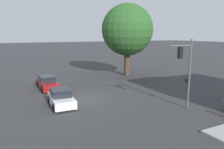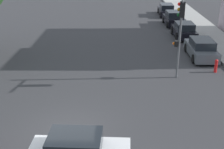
{
  "view_description": "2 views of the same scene",
  "coord_description": "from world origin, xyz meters",
  "px_view_note": "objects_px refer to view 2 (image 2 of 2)",
  "views": [
    {
      "loc": [
        18.5,
        -6.76,
        5.98
      ],
      "look_at": [
        1.14,
        2.19,
        2.36
      ],
      "focal_mm": 35.0,
      "sensor_mm": 36.0,
      "label": 1
    },
    {
      "loc": [
        2.1,
        -12.17,
        7.76
      ],
      "look_at": [
        1.97,
        1.96,
        2.06
      ],
      "focal_mm": 50.0,
      "sensor_mm": 36.0,
      "label": 2
    }
  ],
  "objects_px": {
    "parked_car_1": "(184,30)",
    "fire_hydrant": "(216,65)",
    "parked_car_2": "(174,19)",
    "parked_car_0": "(201,49)",
    "parked_car_3": "(166,10)",
    "traffic_signal": "(180,24)"
  },
  "relations": [
    {
      "from": "fire_hydrant",
      "to": "parked_car_1",
      "type": "bearing_deg",
      "value": 92.14
    },
    {
      "from": "parked_car_0",
      "to": "parked_car_3",
      "type": "height_order",
      "value": "parked_car_0"
    },
    {
      "from": "parked_car_0",
      "to": "parked_car_3",
      "type": "bearing_deg",
      "value": 1.19
    },
    {
      "from": "traffic_signal",
      "to": "parked_car_2",
      "type": "xyz_separation_m",
      "value": [
        2.56,
        15.48,
        -2.88
      ]
    },
    {
      "from": "parked_car_0",
      "to": "parked_car_2",
      "type": "relative_size",
      "value": 1.1
    },
    {
      "from": "parked_car_1",
      "to": "parked_car_2",
      "type": "relative_size",
      "value": 0.99
    },
    {
      "from": "parked_car_0",
      "to": "parked_car_2",
      "type": "xyz_separation_m",
      "value": [
        -0.15,
        10.99,
        0.02
      ]
    },
    {
      "from": "traffic_signal",
      "to": "parked_car_2",
      "type": "height_order",
      "value": "traffic_signal"
    },
    {
      "from": "parked_car_3",
      "to": "traffic_signal",
      "type": "bearing_deg",
      "value": 174.96
    },
    {
      "from": "parked_car_1",
      "to": "fire_hydrant",
      "type": "relative_size",
      "value": 4.35
    },
    {
      "from": "parked_car_1",
      "to": "fire_hydrant",
      "type": "bearing_deg",
      "value": -177.61
    },
    {
      "from": "parked_car_0",
      "to": "parked_car_2",
      "type": "bearing_deg",
      "value": 1.41
    },
    {
      "from": "parked_car_0",
      "to": "fire_hydrant",
      "type": "relative_size",
      "value": 4.82
    },
    {
      "from": "parked_car_0",
      "to": "parked_car_1",
      "type": "height_order",
      "value": "parked_car_0"
    },
    {
      "from": "parked_car_0",
      "to": "fire_hydrant",
      "type": "distance_m",
      "value": 3.12
    },
    {
      "from": "traffic_signal",
      "to": "parked_car_1",
      "type": "bearing_deg",
      "value": -92.97
    },
    {
      "from": "traffic_signal",
      "to": "parked_car_1",
      "type": "distance_m",
      "value": 11.02
    },
    {
      "from": "parked_car_2",
      "to": "parked_car_3",
      "type": "relative_size",
      "value": 0.86
    },
    {
      "from": "parked_car_0",
      "to": "parked_car_2",
      "type": "height_order",
      "value": "parked_car_2"
    },
    {
      "from": "parked_car_1",
      "to": "parked_car_3",
      "type": "relative_size",
      "value": 0.86
    },
    {
      "from": "parked_car_0",
      "to": "parked_car_3",
      "type": "distance_m",
      "value": 16.4
    },
    {
      "from": "parked_car_0",
      "to": "parked_car_1",
      "type": "relative_size",
      "value": 1.11
    }
  ]
}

